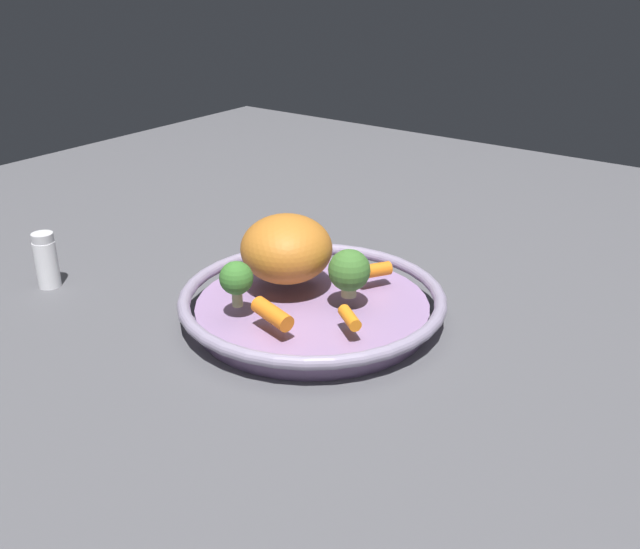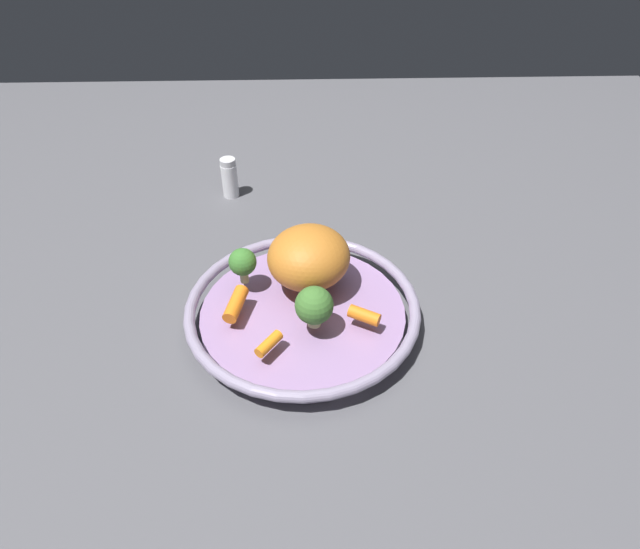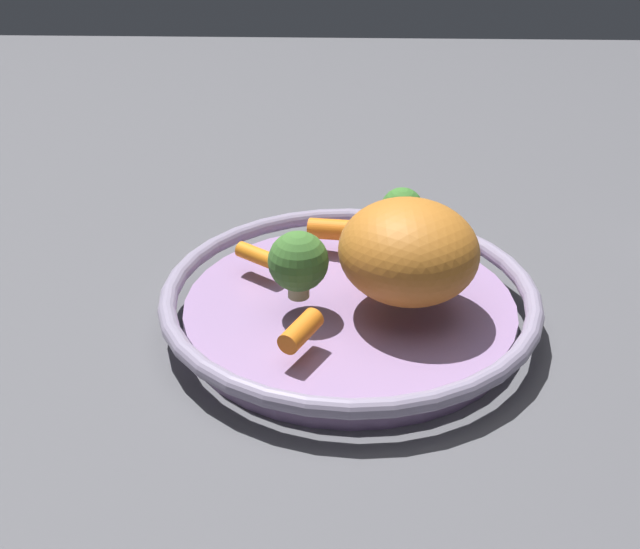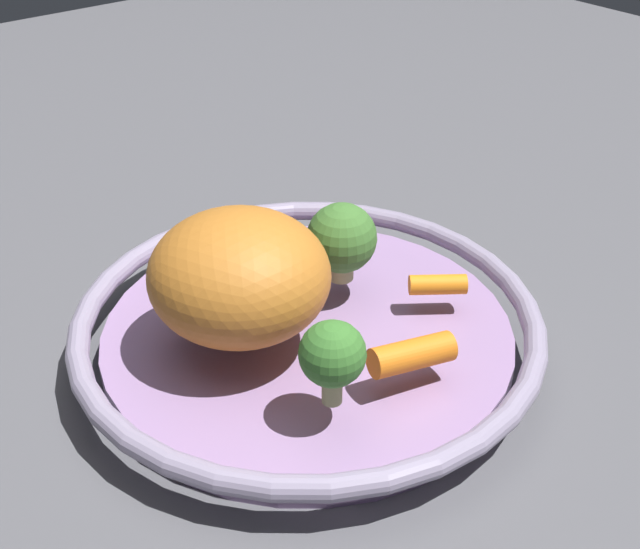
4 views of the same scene
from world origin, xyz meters
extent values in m
plane|color=#4C4C51|center=(0.00, 0.00, 0.00)|extent=(2.05, 2.05, 0.00)
cylinder|color=#8E709E|center=(0.00, 0.00, 0.01)|extent=(0.31, 0.31, 0.02)
torus|color=gray|center=(0.00, 0.00, 0.03)|extent=(0.35, 0.35, 0.02)
ellipsoid|color=#BB6D25|center=(0.01, 0.05, 0.09)|extent=(0.18, 0.18, 0.09)
cylinder|color=orange|center=(-0.05, -0.09, 0.05)|extent=(0.04, 0.04, 0.02)
cylinder|color=orange|center=(0.09, -0.04, 0.05)|extent=(0.05, 0.04, 0.02)
cylinder|color=orange|center=(-0.10, -0.01, 0.05)|extent=(0.04, 0.06, 0.03)
cylinder|color=tan|center=(0.02, -0.05, 0.05)|extent=(0.02, 0.02, 0.01)
sphere|color=#3C6D2D|center=(0.02, -0.05, 0.08)|extent=(0.05, 0.05, 0.05)
cylinder|color=#9BA666|center=(-0.09, 0.05, 0.05)|extent=(0.01, 0.01, 0.02)
sphere|color=#38712B|center=(-0.09, 0.05, 0.08)|extent=(0.04, 0.04, 0.04)
cylinder|color=white|center=(-0.14, 0.37, 0.03)|extent=(0.03, 0.03, 0.07)
cylinder|color=silver|center=(-0.14, 0.37, 0.08)|extent=(0.03, 0.03, 0.01)
camera|label=1|loc=(-0.69, -0.52, 0.46)|focal=40.90mm
camera|label=2|loc=(0.01, -0.60, 0.59)|focal=30.57mm
camera|label=3|loc=(0.71, -0.01, 0.46)|focal=50.32mm
camera|label=4|loc=(-0.39, 0.30, 0.39)|focal=45.75mm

